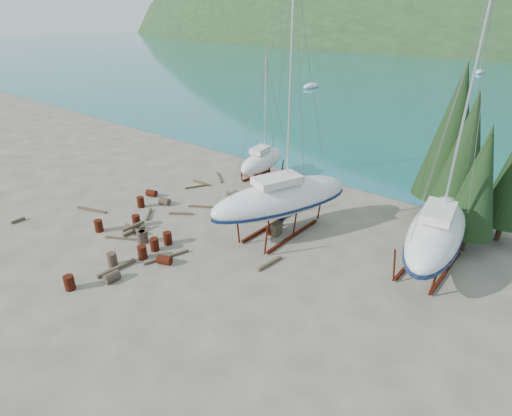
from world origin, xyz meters
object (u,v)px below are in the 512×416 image
Objects in this scene: large_sailboat_near at (282,198)px; small_sailboat_shore at (262,160)px; large_sailboat_far at (436,230)px; worker at (282,215)px.

large_sailboat_near is 1.53× the size of small_sailboat_shore.
large_sailboat_far is 10.42m from worker.
small_sailboat_shore is at bearing 156.34° from large_sailboat_near.
small_sailboat_shore is (-17.36, 5.08, -0.77)m from large_sailboat_far.
large_sailboat_far is (9.69, 2.32, -0.13)m from large_sailboat_near.
small_sailboat_shore reaches higher than worker.
worker is (-0.48, 0.80, -1.82)m from large_sailboat_near.
large_sailboat_far is 1.43× the size of small_sailboat_shore.
large_sailboat_near is 10.69m from small_sailboat_shore.
large_sailboat_near reaches higher than small_sailboat_shore.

